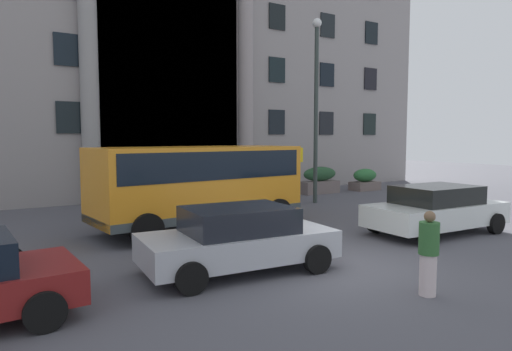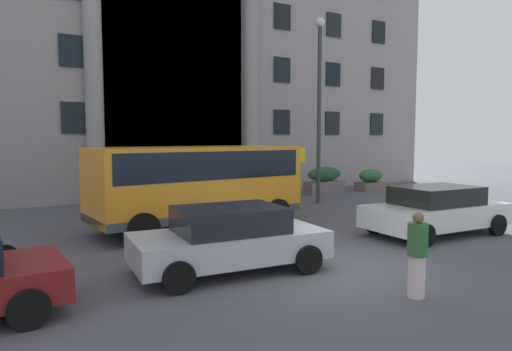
# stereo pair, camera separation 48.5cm
# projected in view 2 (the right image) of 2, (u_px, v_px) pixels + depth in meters

# --- Properties ---
(ground_plane) EXTENTS (80.00, 64.00, 0.12)m
(ground_plane) POSITION_uv_depth(u_px,v_px,m) (337.00, 270.00, 9.92)
(ground_plane) COLOR #4D4D55
(office_building_facade) EXTENTS (35.20, 9.64, 16.91)m
(office_building_facade) POSITION_uv_depth(u_px,v_px,m) (128.00, 35.00, 24.28)
(office_building_facade) COLOR gray
(office_building_facade) RESTS_ON ground_plane
(orange_minibus) EXTENTS (6.72, 3.16, 2.59)m
(orange_minibus) POSITION_uv_depth(u_px,v_px,m) (198.00, 180.00, 14.03)
(orange_minibus) COLOR orange
(orange_minibus) RESTS_ON ground_plane
(bus_stop_sign) EXTENTS (0.44, 0.08, 2.47)m
(bus_stop_sign) POSITION_uv_depth(u_px,v_px,m) (300.00, 170.00, 18.39)
(bus_stop_sign) COLOR #939E17
(bus_stop_sign) RESTS_ON ground_plane
(hedge_planter_entrance_left) EXTENTS (2.14, 0.74, 1.39)m
(hedge_planter_entrance_left) POSITION_uv_depth(u_px,v_px,m) (324.00, 181.00, 23.00)
(hedge_planter_entrance_left) COLOR #6E615F
(hedge_planter_entrance_left) RESTS_ON ground_plane
(hedge_planter_west) EXTENTS (1.41, 0.75, 1.35)m
(hedge_planter_west) POSITION_uv_depth(u_px,v_px,m) (213.00, 187.00, 20.21)
(hedge_planter_west) COLOR slate
(hedge_planter_west) RESTS_ON ground_plane
(hedge_planter_far_east) EXTENTS (1.59, 0.93, 1.18)m
(hedge_planter_far_east) POSITION_uv_depth(u_px,v_px,m) (371.00, 180.00, 24.35)
(hedge_planter_far_east) COLOR #6E5E5A
(hedge_planter_far_east) RESTS_ON ground_plane
(hedge_planter_east) EXTENTS (1.76, 0.89, 1.22)m
(hedge_planter_east) POSITION_uv_depth(u_px,v_px,m) (137.00, 194.00, 18.13)
(hedge_planter_east) COLOR gray
(hedge_planter_east) RESTS_ON ground_plane
(parked_sedan_second) EXTENTS (4.24, 2.31, 1.39)m
(parked_sedan_second) POSITION_uv_depth(u_px,v_px,m) (230.00, 238.00, 9.63)
(parked_sedan_second) COLOR #B3B6BE
(parked_sedan_second) RESTS_ON ground_plane
(parked_coupe_end) EXTENTS (4.48, 2.25, 1.44)m
(parked_coupe_end) POSITION_uv_depth(u_px,v_px,m) (436.00, 210.00, 13.27)
(parked_coupe_end) COLOR silver
(parked_coupe_end) RESTS_ON ground_plane
(pedestrian_woman_dark_dress) EXTENTS (0.36, 0.36, 1.56)m
(pedestrian_woman_dark_dress) POSITION_uv_depth(u_px,v_px,m) (417.00, 255.00, 8.01)
(pedestrian_woman_dark_dress) COLOR silver
(pedestrian_woman_dark_dress) RESTS_ON ground_plane
(lamppost_plaza_centre) EXTENTS (0.40, 0.40, 7.97)m
(lamppost_plaza_centre) POSITION_uv_depth(u_px,v_px,m) (319.00, 97.00, 19.36)
(lamppost_plaza_centre) COLOR #323D3A
(lamppost_plaza_centre) RESTS_ON ground_plane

